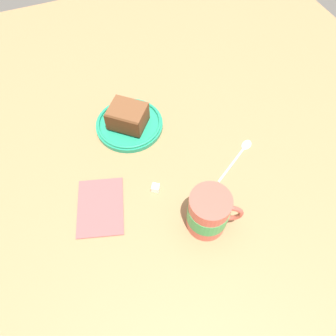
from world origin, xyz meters
TOP-DOWN VIEW (x-y plane):
  - ground_plane at (0.00, 0.00)cm, footprint 141.19×141.19cm
  - small_plate at (-11.00, -2.61)cm, footprint 15.74×15.74cm
  - cake_slice at (-10.79, -2.78)cm, footprint 10.47×10.61cm
  - tea_mug at (17.89, 3.87)cm, footprint 7.75×9.95cm
  - teaspoon at (5.26, 18.54)cm, footprint 8.32×12.26cm
  - folded_napkin at (6.97, -14.58)cm, footprint 14.80×12.34cm
  - sugar_cube at (7.27, -2.77)cm, footprint 2.09×2.09cm

SIDE VIEW (x-z plane):
  - ground_plane at x=0.00cm, z-range -2.51..0.00cm
  - folded_napkin at x=6.97cm, z-range 0.00..0.60cm
  - teaspoon at x=5.26cm, z-range -0.05..0.75cm
  - sugar_cube at x=7.27cm, z-range 0.00..1.50cm
  - small_plate at x=-11.00cm, z-range -0.02..1.78cm
  - cake_slice at x=-10.79cm, z-range 1.21..6.29cm
  - tea_mug at x=17.89cm, z-range 0.04..10.05cm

